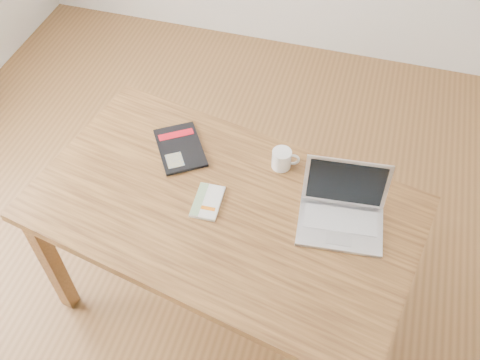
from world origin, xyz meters
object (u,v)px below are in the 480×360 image
(desk, at_px, (224,219))
(black_guidebook, at_px, (180,148))
(white_guidebook, at_px, (207,202))
(coffee_mug, at_px, (282,159))
(laptop, at_px, (342,210))

(desk, bearing_deg, black_guidebook, 148.77)
(white_guidebook, distance_m, coffee_mug, 0.35)
(laptop, bearing_deg, black_guidebook, 160.75)
(laptop, distance_m, coffee_mug, 0.33)
(coffee_mug, bearing_deg, white_guidebook, -143.73)
(desk, distance_m, coffee_mug, 0.34)
(desk, bearing_deg, coffee_mug, 67.74)
(black_guidebook, distance_m, coffee_mug, 0.43)
(desk, relative_size, black_guidebook, 5.06)
(desk, distance_m, laptop, 0.47)
(white_guidebook, xyz_separation_m, laptop, (0.50, 0.07, 0.04))
(black_guidebook, xyz_separation_m, laptop, (0.70, -0.17, 0.04))
(white_guidebook, xyz_separation_m, coffee_mug, (0.23, 0.26, 0.04))
(black_guidebook, bearing_deg, white_guidebook, -83.58)
(laptop, height_order, coffee_mug, laptop)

